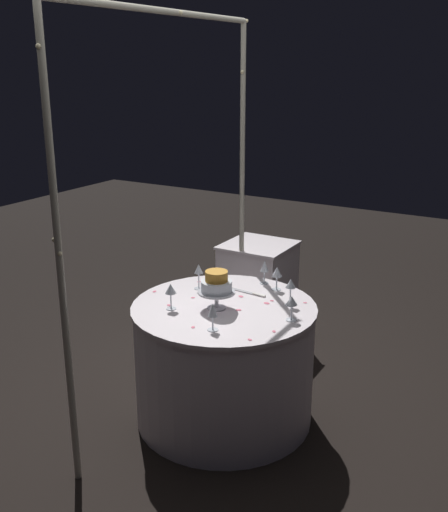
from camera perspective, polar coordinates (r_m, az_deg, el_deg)
ground_plane at (r=3.96m, az=0.00°, el=-14.91°), size 12.00×12.00×0.00m
decorative_arch at (r=3.59m, az=-5.30°, el=8.11°), size 1.88×0.06×2.43m
main_table at (r=3.77m, az=0.00°, el=-10.05°), size 1.11×1.11×0.76m
side_table at (r=4.82m, az=3.21°, el=-3.40°), size 0.51×0.51×0.80m
tiered_cake at (r=3.52m, az=-0.72°, el=-2.75°), size 0.22×0.22×0.23m
wine_glass_0 at (r=3.83m, az=-2.41°, el=-1.38°), size 0.06×0.06×0.17m
wine_glass_1 at (r=3.83m, az=5.03°, el=-1.60°), size 0.07×0.07×0.15m
wine_glass_2 at (r=3.39m, az=6.43°, el=-4.35°), size 0.06×0.06×0.15m
wine_glass_3 at (r=3.25m, az=-1.08°, el=-5.27°), size 0.06×0.06×0.16m
wine_glass_4 at (r=3.59m, az=6.33°, el=-2.76°), size 0.06×0.06×0.17m
wine_glass_5 at (r=3.94m, az=3.85°, el=-1.08°), size 0.06×0.06×0.16m
wine_glass_6 at (r=3.53m, az=-5.08°, el=-3.22°), size 0.07×0.07×0.16m
cake_knife at (r=3.80m, az=2.26°, el=-3.46°), size 0.05×0.30×0.01m
rose_petal_0 at (r=3.28m, az=4.75°, el=-7.12°), size 0.03×0.03×0.00m
rose_petal_1 at (r=3.99m, az=-2.39°, el=-2.44°), size 0.03×0.03×0.00m
rose_petal_2 at (r=3.69m, az=4.56°, el=-4.23°), size 0.02×0.03×0.00m
rose_petal_3 at (r=3.18m, az=2.45°, el=-7.91°), size 0.03×0.03×0.00m
rose_petal_4 at (r=3.33m, az=-2.96°, el=-6.75°), size 0.03×0.03×0.00m
rose_petal_5 at (r=3.81m, az=-2.09°, el=-3.48°), size 0.04×0.05×0.00m
rose_petal_6 at (r=3.75m, az=1.61°, el=-3.84°), size 0.04×0.04×0.00m
rose_petal_7 at (r=3.73m, az=-2.95°, el=-3.95°), size 0.03×0.03×0.00m
rose_petal_8 at (r=3.54m, az=1.39°, el=-5.12°), size 0.04×0.04×0.00m
rose_petal_9 at (r=3.85m, az=-6.60°, el=-3.35°), size 0.03×0.02×0.00m
rose_petal_10 at (r=3.65m, az=4.06°, el=-4.47°), size 0.03×0.04×0.00m
rose_petal_11 at (r=3.63m, az=-5.22°, el=-4.66°), size 0.03×0.04×0.00m
rose_petal_12 at (r=3.68m, az=7.70°, el=-4.40°), size 0.02×0.03×0.00m
rose_petal_13 at (r=3.98m, az=-1.37°, el=-2.48°), size 0.04×0.04×0.00m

